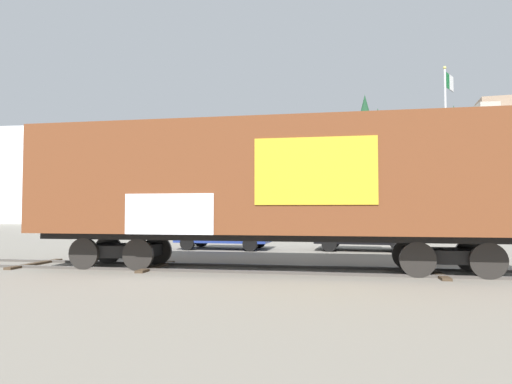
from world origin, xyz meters
The scene contains 7 objects.
ground_plane centered at (0.00, 0.00, 0.00)m, with size 260.00×260.00×0.00m, color slate.
track centered at (-0.55, -0.03, 0.04)m, with size 60.01×4.78×0.08m.
freight_car centered at (-1.28, 0.00, 2.57)m, with size 14.28×3.46×4.47m.
flagpole centered at (7.09, 12.06, 6.04)m, with size 0.89×1.30×9.54m.
hillside centered at (0.09, 58.67, 6.77)m, with size 117.64×31.96×18.17m.
parked_car_blue centered at (-4.21, 6.97, 0.81)m, with size 4.32×2.32×1.56m.
parked_car_black centered at (1.98, 6.99, 0.86)m, with size 4.36×2.42×1.67m.
Camera 1 is at (-0.14, -12.80, 1.70)m, focal length 31.06 mm.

